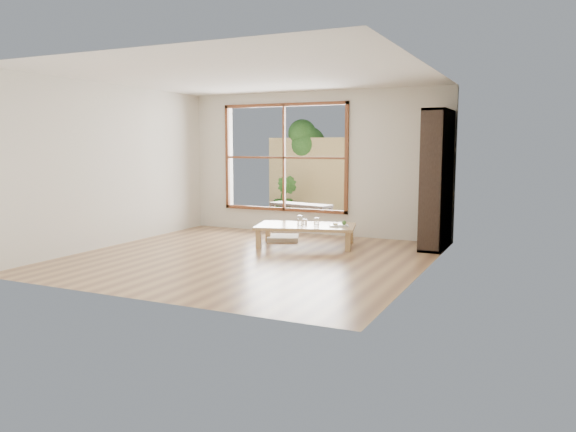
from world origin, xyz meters
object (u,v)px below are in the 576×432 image
Objects in this scene: low_table at (306,227)px; bookshelf at (437,180)px; food_tray at (340,225)px; garden_bench at (301,206)px.

bookshelf is at bearing 4.18° from low_table.
low_table is 0.56m from food_tray.
bookshelf reaches higher than garden_bench.
food_tray is (0.55, 0.09, 0.06)m from low_table.
garden_bench is (-2.98, 1.45, -0.70)m from bookshelf.
bookshelf is 6.05× the size of food_tray.
bookshelf reaches higher than food_tray.
garden_bench is (-1.59, 2.04, 0.02)m from food_tray.
food_tray is at bearing -157.05° from bookshelf.
food_tray is (-1.39, -0.59, -0.72)m from bookshelf.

